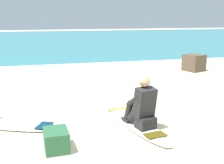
# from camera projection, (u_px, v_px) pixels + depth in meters

# --- Properties ---
(ground_plane) EXTENTS (80.00, 80.00, 0.00)m
(ground_plane) POSITION_uv_depth(u_px,v_px,m) (125.00, 127.00, 5.37)
(ground_plane) COLOR beige
(sea) EXTENTS (80.00, 28.00, 0.10)m
(sea) POSITION_uv_depth(u_px,v_px,m) (55.00, 40.00, 24.35)
(sea) COLOR teal
(sea) RESTS_ON ground
(breaking_foam) EXTENTS (80.00, 0.90, 0.11)m
(breaking_foam) POSITION_uv_depth(u_px,v_px,m) (77.00, 67.00, 11.44)
(breaking_foam) COLOR white
(breaking_foam) RESTS_ON ground
(surfboard_main) EXTENTS (0.87, 2.58, 0.08)m
(surfboard_main) POSITION_uv_depth(u_px,v_px,m) (133.00, 121.00, 5.57)
(surfboard_main) COLOR white
(surfboard_main) RESTS_ON ground
(surfer_seated) EXTENTS (0.50, 0.76, 0.95)m
(surfer_seated) POSITION_uv_depth(u_px,v_px,m) (142.00, 107.00, 5.16)
(surfer_seated) COLOR #232326
(surfer_seated) RESTS_ON surfboard_main
(surfboard_spare_near) EXTENTS (1.77, 1.22, 0.08)m
(surfboard_spare_near) POSITION_uv_depth(u_px,v_px,m) (17.00, 125.00, 5.36)
(surfboard_spare_near) COLOR silver
(surfboard_spare_near) RESTS_ON ground
(shoreline_rock) EXTENTS (0.81, 0.83, 0.62)m
(shoreline_rock) POSITION_uv_depth(u_px,v_px,m) (194.00, 63.00, 10.78)
(shoreline_rock) COLOR brown
(shoreline_rock) RESTS_ON ground
(beach_bag) EXTENTS (0.38, 0.50, 0.32)m
(beach_bag) POSITION_uv_depth(u_px,v_px,m) (56.00, 140.00, 4.42)
(beach_bag) COLOR #285B38
(beach_bag) RESTS_ON ground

